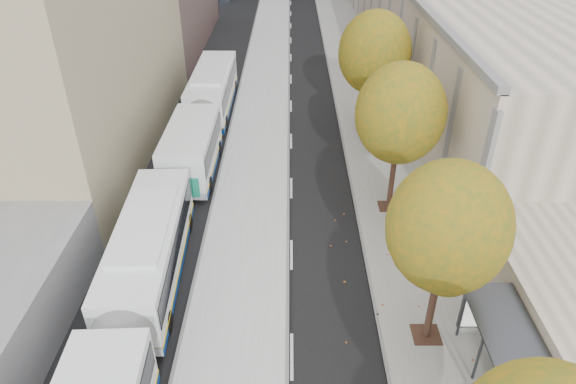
{
  "coord_description": "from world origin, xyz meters",
  "views": [
    {
      "loc": [
        -1.74,
        -0.98,
        15.46
      ],
      "look_at": [
        -1.81,
        19.6,
        2.5
      ],
      "focal_mm": 32.0,
      "sensor_mm": 36.0,
      "label": 1
    }
  ],
  "objects_px": {
    "bus_shelter": "(511,338)",
    "bus_far": "(205,111)",
    "distant_car": "(217,79)",
    "bus_near": "(130,314)"
  },
  "relations": [
    {
      "from": "bus_near",
      "to": "distant_car",
      "type": "bearing_deg",
      "value": 87.87
    },
    {
      "from": "bus_shelter",
      "to": "distant_car",
      "type": "xyz_separation_m",
      "value": [
        -13.52,
        29.37,
        -1.56
      ]
    },
    {
      "from": "bus_shelter",
      "to": "bus_far",
      "type": "xyz_separation_m",
      "value": [
        -13.16,
        20.24,
        -0.54
      ]
    },
    {
      "from": "bus_near",
      "to": "bus_shelter",
      "type": "bearing_deg",
      "value": -9.54
    },
    {
      "from": "bus_shelter",
      "to": "bus_near",
      "type": "xyz_separation_m",
      "value": [
        -13.3,
        1.63,
        -0.63
      ]
    },
    {
      "from": "bus_far",
      "to": "distant_car",
      "type": "distance_m",
      "value": 9.19
    },
    {
      "from": "bus_shelter",
      "to": "bus_far",
      "type": "height_order",
      "value": "bus_far"
    },
    {
      "from": "distant_car",
      "to": "bus_far",
      "type": "bearing_deg",
      "value": -103.31
    },
    {
      "from": "bus_far",
      "to": "distant_car",
      "type": "relative_size",
      "value": 4.93
    },
    {
      "from": "bus_shelter",
      "to": "distant_car",
      "type": "distance_m",
      "value": 32.36
    }
  ]
}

